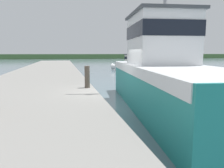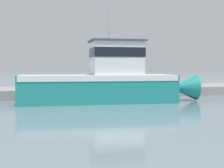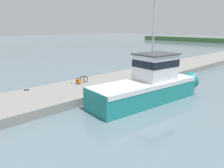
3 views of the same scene
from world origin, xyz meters
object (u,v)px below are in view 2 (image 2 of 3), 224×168
at_px(fishing_boat_main, 107,80).
at_px(mooring_post, 113,82).
at_px(water_bottle_on_curb, 44,85).
at_px(water_bottle_by_bike, 44,85).
at_px(bicycle_touring, 55,83).

bearing_deg(fishing_boat_main, mooring_post, 162.02).
height_order(mooring_post, water_bottle_on_curb, mooring_post).
bearing_deg(mooring_post, water_bottle_by_bike, -129.37).
height_order(bicycle_touring, water_bottle_by_bike, bicycle_touring).
distance_m(fishing_boat_main, water_bottle_by_bike, 7.93).
bearing_deg(mooring_post, bicycle_touring, -133.26).
relative_size(fishing_boat_main, mooring_post, 11.88).
relative_size(bicycle_touring, water_bottle_by_bike, 7.02).
xyz_separation_m(bicycle_touring, water_bottle_on_curb, (-0.63, -0.90, -0.23)).
relative_size(mooring_post, water_bottle_on_curb, 5.06).
height_order(fishing_boat_main, mooring_post, fishing_boat_main).
bearing_deg(water_bottle_on_curb, bicycle_touring, 54.99).
height_order(bicycle_touring, water_bottle_on_curb, bicycle_touring).
xyz_separation_m(fishing_boat_main, mooring_post, (-3.20, 1.43, -0.30)).
bearing_deg(water_bottle_by_bike, fishing_boat_main, 25.28).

